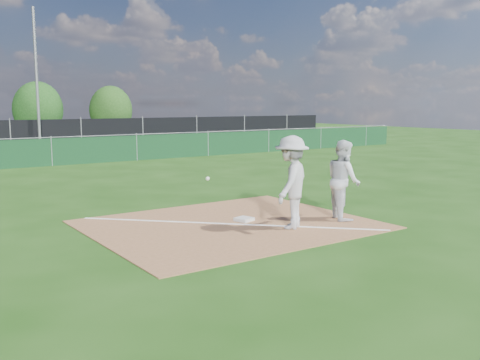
# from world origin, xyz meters

# --- Properties ---
(ground) EXTENTS (90.00, 90.00, 0.00)m
(ground) POSITION_xyz_m (0.00, 10.00, 0.00)
(ground) COLOR #183F0D
(ground) RESTS_ON ground
(infield_dirt) EXTENTS (6.00, 5.00, 0.02)m
(infield_dirt) POSITION_xyz_m (0.00, 1.00, 0.01)
(infield_dirt) COLOR brown
(infield_dirt) RESTS_ON ground
(foul_line) EXTENTS (5.01, 5.01, 0.01)m
(foul_line) POSITION_xyz_m (0.00, 1.00, 0.03)
(foul_line) COLOR white
(foul_line) RESTS_ON infield_dirt
(green_fence) EXTENTS (44.00, 0.05, 1.20)m
(green_fence) POSITION_xyz_m (0.00, 15.00, 0.60)
(green_fence) COLOR black
(green_fence) RESTS_ON ground
(black_fence) EXTENTS (46.00, 0.04, 1.80)m
(black_fence) POSITION_xyz_m (0.00, 23.00, 0.90)
(black_fence) COLOR black
(black_fence) RESTS_ON ground
(light_pole) EXTENTS (0.16, 0.16, 8.00)m
(light_pole) POSITION_xyz_m (1.50, 22.70, 4.00)
(light_pole) COLOR slate
(light_pole) RESTS_ON ground
(first_base) EXTENTS (0.44, 0.44, 0.08)m
(first_base) POSITION_xyz_m (0.46, 1.09, 0.06)
(first_base) COLOR silver
(first_base) RESTS_ON infield_dirt
(play_at_first) EXTENTS (2.80, 1.34, 2.01)m
(play_at_first) POSITION_xyz_m (0.90, -0.06, 1.03)
(play_at_first) COLOR silver
(play_at_first) RESTS_ON infield_dirt
(runner) EXTENTS (1.02, 1.12, 1.88)m
(runner) POSITION_xyz_m (2.53, -0.01, 0.94)
(runner) COLOR silver
(runner) RESTS_ON ground
(car_mid) EXTENTS (5.06, 2.17, 1.62)m
(car_mid) POSITION_xyz_m (0.58, 26.80, 0.82)
(car_mid) COLOR black
(car_mid) RESTS_ON parking_lot
(car_right) EXTENTS (4.90, 2.32, 1.38)m
(car_right) POSITION_xyz_m (4.40, 27.23, 0.70)
(car_right) COLOR black
(car_right) RESTS_ON parking_lot
(tree_mid) EXTENTS (3.70, 3.70, 4.39)m
(tree_mid) POSITION_xyz_m (4.29, 33.74, 2.26)
(tree_mid) COLOR #382316
(tree_mid) RESTS_ON ground
(tree_right) EXTENTS (3.52, 3.52, 4.18)m
(tree_right) POSITION_xyz_m (10.32, 34.28, 2.15)
(tree_right) COLOR #382316
(tree_right) RESTS_ON ground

